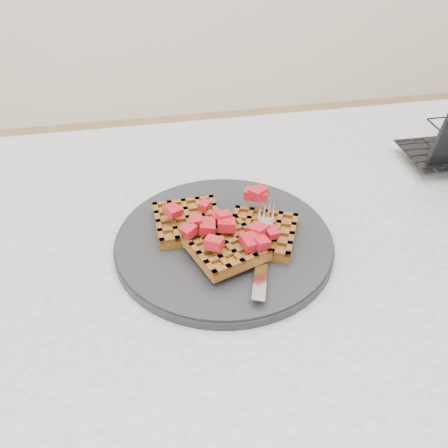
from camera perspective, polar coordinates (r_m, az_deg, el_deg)
name	(u,v)px	position (r m, az deg, el deg)	size (l,w,h in m)	color
table	(284,297)	(0.79, 6.92, -8.28)	(1.20, 0.80, 0.75)	silver
plate	(224,242)	(0.69, 0.00, -2.09)	(0.30, 0.30, 0.02)	black
waffles	(225,233)	(0.68, 0.07, -1.04)	(0.20, 0.18, 0.03)	brown
strawberry_pile	(224,216)	(0.66, 0.00, 0.95)	(0.15, 0.15, 0.02)	#8B000D
fork	(263,248)	(0.66, 4.51, -2.79)	(0.02, 0.18, 0.02)	silver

